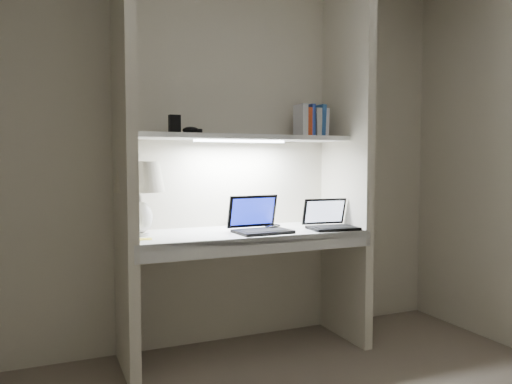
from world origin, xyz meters
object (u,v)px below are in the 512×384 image
laptop_netbook (330,222)px  book_row (311,122)px  table_lamp (139,186)px  speaker (241,216)px  laptop_main (259,224)px

laptop_netbook → book_row: book_row is taller
table_lamp → speaker: (0.69, 0.17, -0.22)m
laptop_main → speaker: size_ratio=2.47×
speaker → book_row: size_ratio=0.65×
laptop_netbook → book_row: bearing=99.7°
book_row → laptop_main: bearing=-158.7°
book_row → speaker: bearing=165.5°
table_lamp → book_row: size_ratio=2.02×
laptop_main → speaker: bearing=86.5°
table_lamp → laptop_main: (0.70, -0.13, -0.24)m
table_lamp → laptop_netbook: size_ratio=1.36×
speaker → book_row: 0.79m
laptop_main → table_lamp: bearing=165.7°
laptop_main → speaker: laptop_main is taller
book_row → laptop_netbook: bearing=-85.3°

